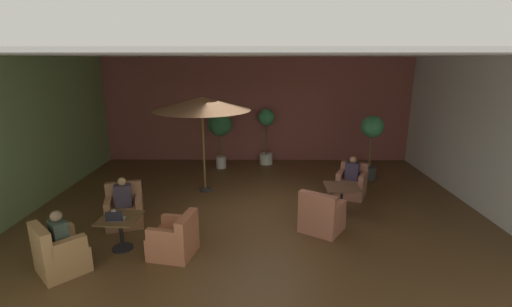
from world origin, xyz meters
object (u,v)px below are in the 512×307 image
(armchair_front_right_north, at_px, (351,184))
(potted_tree_mid_left, at_px, (266,130))
(potted_tree_left_corner, at_px, (220,127))
(iced_drink_cup, at_px, (114,213))
(armchair_front_left_north, at_px, (175,240))
(patio_umbrella_tall_red, at_px, (202,104))
(cafe_table_front_right, at_px, (342,191))
(patron_with_friend, at_px, (352,170))
(open_laptop, at_px, (115,218))
(cafe_table_front_left, at_px, (120,225))
(armchair_front_left_east, at_px, (125,210))
(armchair_front_right_east, at_px, (321,216))
(potted_tree_mid_right, at_px, (372,137))
(patron_blue_shirt, at_px, (123,194))
(patron_by_window, at_px, (58,231))
(armchair_front_left_south, at_px, (59,254))

(armchair_front_right_north, bearing_deg, potted_tree_mid_left, 126.81)
(potted_tree_left_corner, bearing_deg, iced_drink_cup, -106.01)
(armchair_front_left_north, height_order, patio_umbrella_tall_red, patio_umbrella_tall_red)
(cafe_table_front_right, xyz_separation_m, patron_with_friend, (0.49, 1.03, 0.21))
(armchair_front_right_north, bearing_deg, iced_drink_cup, -152.46)
(iced_drink_cup, bearing_deg, potted_tree_mid_left, 62.20)
(patron_with_friend, height_order, open_laptop, patron_with_friend)
(cafe_table_front_left, relative_size, armchair_front_left_east, 0.83)
(iced_drink_cup, bearing_deg, cafe_table_front_left, -33.11)
(armchair_front_left_north, xyz_separation_m, armchair_front_left_east, (-1.41, 1.28, 0.02))
(cafe_table_front_left, distance_m, patron_with_friend, 5.84)
(potted_tree_left_corner, bearing_deg, cafe_table_front_right, -47.46)
(armchair_front_left_east, bearing_deg, iced_drink_cup, -79.50)
(patron_with_friend, bearing_deg, armchair_front_left_north, -143.06)
(open_laptop, bearing_deg, cafe_table_front_left, 78.19)
(cafe_table_front_right, xyz_separation_m, iced_drink_cup, (-4.77, -1.68, 0.18))
(cafe_table_front_right, height_order, armchair_front_right_north, armchair_front_right_north)
(armchair_front_right_east, distance_m, potted_tree_left_corner, 5.36)
(cafe_table_front_right, bearing_deg, open_laptop, -157.74)
(potted_tree_mid_left, bearing_deg, cafe_table_front_right, -66.85)
(potted_tree_mid_right, bearing_deg, armchair_front_left_east, -153.25)
(armchair_front_left_east, distance_m, patron_blue_shirt, 0.40)
(armchair_front_left_north, distance_m, patron_with_friend, 5.06)
(armchair_front_right_east, xyz_separation_m, iced_drink_cup, (-4.12, -0.68, 0.37))
(armchair_front_left_east, bearing_deg, patron_blue_shirt, -73.01)
(potted_tree_mid_right, distance_m, open_laptop, 7.48)
(armchair_front_left_north, distance_m, patron_blue_shirt, 1.91)
(armchair_front_right_north, relative_size, patron_by_window, 1.51)
(cafe_table_front_right, distance_m, iced_drink_cup, 5.06)
(armchair_front_left_north, xyz_separation_m, potted_tree_mid_right, (4.92, 4.47, 0.99))
(cafe_table_front_right, bearing_deg, cafe_table_front_left, -159.02)
(armchair_front_left_south, xyz_separation_m, potted_tree_left_corner, (2.13, 6.13, 1.06))
(armchair_front_right_north, distance_m, armchair_front_right_east, 2.37)
(patron_with_friend, height_order, iced_drink_cup, patron_with_friend)
(iced_drink_cup, bearing_deg, patron_blue_shirt, 100.19)
(cafe_table_front_left, bearing_deg, armchair_front_left_east, 106.99)
(potted_tree_left_corner, height_order, open_laptop, potted_tree_left_corner)
(cafe_table_front_left, height_order, armchair_front_left_south, armchair_front_left_south)
(armchair_front_left_south, height_order, armchair_front_right_east, armchair_front_right_east)
(patron_by_window, bearing_deg, cafe_table_front_right, 25.34)
(potted_tree_left_corner, relative_size, potted_tree_mid_right, 0.98)
(armchair_front_left_east, distance_m, potted_tree_mid_right, 7.16)
(potted_tree_left_corner, distance_m, patron_by_window, 6.48)
(armchair_front_right_east, height_order, iced_drink_cup, armchair_front_right_east)
(patron_by_window, height_order, patron_with_friend, patron_by_window)
(armchair_front_right_north, distance_m, iced_drink_cup, 5.96)
(potted_tree_mid_left, relative_size, patron_with_friend, 3.02)
(cafe_table_front_left, relative_size, patio_umbrella_tall_red, 0.30)
(potted_tree_mid_left, height_order, patron_blue_shirt, potted_tree_mid_left)
(armchair_front_left_south, height_order, open_laptop, armchair_front_left_south)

